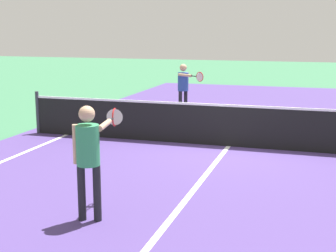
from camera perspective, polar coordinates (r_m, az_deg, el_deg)
The scene contains 6 objects.
ground_plane at distance 11.21m, azimuth 7.06°, elevation -2.36°, with size 60.00×60.00×0.00m, color #38724C.
court_surface_inbounds at distance 11.21m, azimuth 7.06°, elevation -2.36°, with size 10.62×24.40×0.00m, color #4C387A.
line_center_service at distance 8.20m, azimuth 3.03°, elevation -7.41°, with size 0.10×6.40×0.01m, color white.
net at distance 11.10m, azimuth 7.12°, elevation 0.11°, with size 9.91×0.09×1.07m.
player_near at distance 6.76m, azimuth -9.19°, elevation -2.77°, with size 0.41×1.21×1.62m.
player_far at distance 14.75m, azimuth 1.83°, elevation 4.88°, with size 0.94×0.90×1.59m.
Camera 1 is at (1.88, -10.73, 2.63)m, focal length 52.39 mm.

